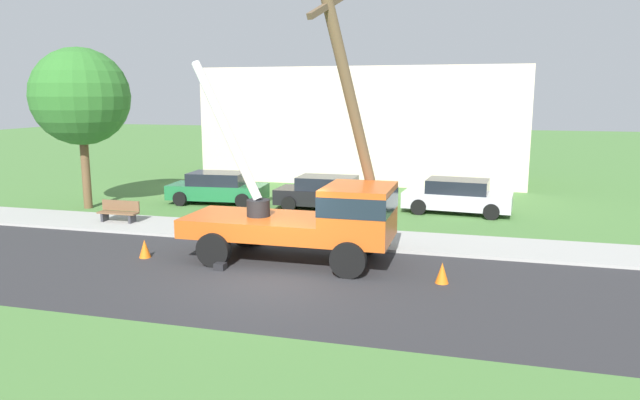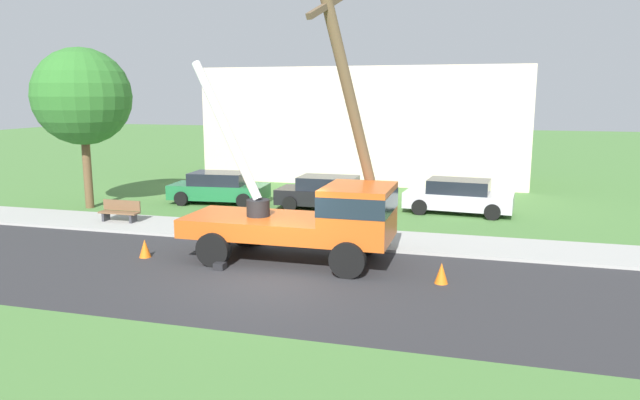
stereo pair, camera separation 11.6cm
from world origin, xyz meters
name	(u,v)px [view 1 (the left image)]	position (x,y,z in m)	size (l,w,h in m)	color
ground_plane	(360,201)	(0.00, 12.00, 0.00)	(120.00, 120.00, 0.00)	#477538
road_asphalt	(273,280)	(0.00, 0.00, 0.00)	(80.00, 7.02, 0.01)	#2B2B2D
sidewalk_strip	(320,236)	(0.00, 4.84, 0.05)	(80.00, 2.66, 0.10)	#9E9E99
utility_truck	(316,216)	(0.65, 1.92, 1.41)	(6.76, 3.20, 5.98)	#C65119
leaning_utility_pole	(355,118)	(1.70, 2.40, 4.24)	(1.76, 4.10, 8.31)	brown
traffic_cone_ahead	(442,273)	(4.39, 0.89, 0.28)	(0.36, 0.36, 0.56)	orange
traffic_cone_behind	(145,249)	(-4.51, 1.02, 0.28)	(0.36, 0.36, 0.56)	orange
parked_sedan_green	(218,188)	(-6.21, 9.89, 0.71)	(4.54, 2.26, 1.42)	#1E6638
parked_sedan_black	(327,193)	(-1.05, 9.89, 0.71)	(4.40, 2.03, 1.42)	black
parked_sedan_silver	(457,196)	(4.43, 10.46, 0.71)	(4.54, 2.27, 1.42)	#B7B7BF
park_bench	(119,212)	(-8.01, 4.91, 0.46)	(1.60, 0.45, 0.90)	brown
roadside_tree_near	(80,97)	(-11.22, 7.34, 4.80)	(4.12, 4.12, 6.88)	brown
lowrise_building_backdrop	(365,124)	(-1.28, 19.60, 3.20)	(18.00, 6.00, 6.40)	beige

